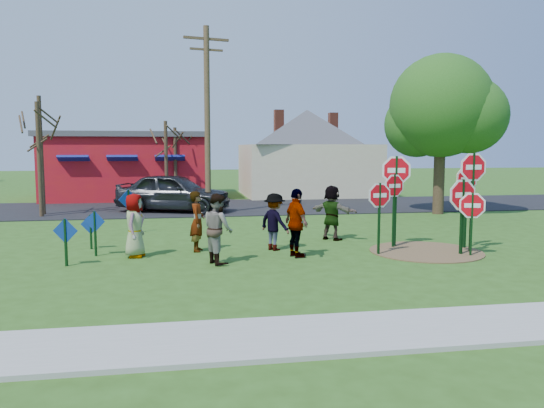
{
  "coord_description": "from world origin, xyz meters",
  "views": [
    {
      "loc": [
        -2.39,
        -15.05,
        2.97
      ],
      "look_at": [
        0.29,
        0.65,
        1.29
      ],
      "focal_mm": 35.0,
      "sensor_mm": 36.0,
      "label": 1
    }
  ],
  "objects_px": {
    "person_b": "(197,221)",
    "suv": "(173,192)",
    "stop_sign_d": "(466,186)",
    "stop_sign_a": "(379,202)",
    "utility_pole": "(207,117)",
    "leafy_tree": "(444,112)",
    "stop_sign_b": "(396,178)",
    "stop_sign_c": "(473,179)",
    "person_a": "(134,226)"
  },
  "relations": [
    {
      "from": "stop_sign_b",
      "to": "suv",
      "type": "relative_size",
      "value": 0.55
    },
    {
      "from": "person_b",
      "to": "suv",
      "type": "distance_m",
      "value": 9.75
    },
    {
      "from": "stop_sign_a",
      "to": "utility_pole",
      "type": "xyz_separation_m",
      "value": [
        -4.23,
        9.86,
        2.86
      ]
    },
    {
      "from": "stop_sign_a",
      "to": "utility_pole",
      "type": "distance_m",
      "value": 11.11
    },
    {
      "from": "stop_sign_b",
      "to": "utility_pole",
      "type": "relative_size",
      "value": 0.35
    },
    {
      "from": "person_b",
      "to": "utility_pole",
      "type": "distance_m",
      "value": 9.19
    },
    {
      "from": "stop_sign_d",
      "to": "leafy_tree",
      "type": "bearing_deg",
      "value": 51.38
    },
    {
      "from": "utility_pole",
      "to": "leafy_tree",
      "type": "distance_m",
      "value": 10.54
    },
    {
      "from": "suv",
      "to": "stop_sign_d",
      "type": "bearing_deg",
      "value": -120.08
    },
    {
      "from": "stop_sign_c",
      "to": "suv",
      "type": "xyz_separation_m",
      "value": [
        -8.52,
        11.17,
        -1.17
      ]
    },
    {
      "from": "utility_pole",
      "to": "leafy_tree",
      "type": "bearing_deg",
      "value": -7.65
    },
    {
      "from": "utility_pole",
      "to": "leafy_tree",
      "type": "height_order",
      "value": "utility_pole"
    },
    {
      "from": "stop_sign_b",
      "to": "person_b",
      "type": "height_order",
      "value": "stop_sign_b"
    },
    {
      "from": "stop_sign_c",
      "to": "person_b",
      "type": "distance_m",
      "value": 7.94
    },
    {
      "from": "person_a",
      "to": "person_b",
      "type": "height_order",
      "value": "person_b"
    },
    {
      "from": "stop_sign_c",
      "to": "person_b",
      "type": "bearing_deg",
      "value": 167.42
    },
    {
      "from": "suv",
      "to": "stop_sign_a",
      "type": "bearing_deg",
      "value": -131.69
    },
    {
      "from": "stop_sign_a",
      "to": "leafy_tree",
      "type": "relative_size",
      "value": 0.3
    },
    {
      "from": "suv",
      "to": "leafy_tree",
      "type": "height_order",
      "value": "leafy_tree"
    },
    {
      "from": "stop_sign_d",
      "to": "person_a",
      "type": "distance_m",
      "value": 9.61
    },
    {
      "from": "stop_sign_d",
      "to": "leafy_tree",
      "type": "distance_m",
      "value": 9.08
    },
    {
      "from": "stop_sign_c",
      "to": "suv",
      "type": "height_order",
      "value": "stop_sign_c"
    },
    {
      "from": "stop_sign_a",
      "to": "person_b",
      "type": "bearing_deg",
      "value": 153.99
    },
    {
      "from": "stop_sign_a",
      "to": "stop_sign_d",
      "type": "xyz_separation_m",
      "value": [
        2.86,
        0.47,
        0.38
      ]
    },
    {
      "from": "leafy_tree",
      "to": "person_a",
      "type": "bearing_deg",
      "value": -149.45
    },
    {
      "from": "stop_sign_a",
      "to": "stop_sign_c",
      "type": "bearing_deg",
      "value": -11.93
    },
    {
      "from": "utility_pole",
      "to": "stop_sign_c",
      "type": "bearing_deg",
      "value": -54.93
    },
    {
      "from": "stop_sign_a",
      "to": "leafy_tree",
      "type": "bearing_deg",
      "value": 43.3
    },
    {
      "from": "stop_sign_d",
      "to": "leafy_tree",
      "type": "height_order",
      "value": "leafy_tree"
    },
    {
      "from": "person_b",
      "to": "leafy_tree",
      "type": "bearing_deg",
      "value": -47.88
    },
    {
      "from": "leafy_tree",
      "to": "suv",
      "type": "bearing_deg",
      "value": 167.56
    },
    {
      "from": "suv",
      "to": "leafy_tree",
      "type": "bearing_deg",
      "value": -81.64
    },
    {
      "from": "stop_sign_b",
      "to": "suv",
      "type": "distance_m",
      "value": 12.08
    },
    {
      "from": "stop_sign_d",
      "to": "utility_pole",
      "type": "xyz_separation_m",
      "value": [
        -7.1,
        9.39,
        2.48
      ]
    },
    {
      "from": "stop_sign_d",
      "to": "stop_sign_a",
      "type": "bearing_deg",
      "value": 173.47
    },
    {
      "from": "stop_sign_c",
      "to": "suv",
      "type": "relative_size",
      "value": 0.57
    },
    {
      "from": "stop_sign_b",
      "to": "person_b",
      "type": "xyz_separation_m",
      "value": [
        -5.92,
        0.24,
        -1.21
      ]
    },
    {
      "from": "stop_sign_a",
      "to": "leafy_tree",
      "type": "distance_m",
      "value": 10.94
    },
    {
      "from": "leafy_tree",
      "to": "stop_sign_d",
      "type": "bearing_deg",
      "value": -112.75
    },
    {
      "from": "stop_sign_c",
      "to": "stop_sign_d",
      "type": "distance_m",
      "value": 0.61
    },
    {
      "from": "person_a",
      "to": "suv",
      "type": "height_order",
      "value": "suv"
    },
    {
      "from": "person_a",
      "to": "person_b",
      "type": "xyz_separation_m",
      "value": [
        1.72,
        0.54,
        0.0
      ]
    },
    {
      "from": "stop_sign_c",
      "to": "stop_sign_d",
      "type": "height_order",
      "value": "stop_sign_c"
    },
    {
      "from": "stop_sign_b",
      "to": "leafy_tree",
      "type": "distance_m",
      "value": 9.35
    },
    {
      "from": "stop_sign_d",
      "to": "person_b",
      "type": "distance_m",
      "value": 7.95
    },
    {
      "from": "stop_sign_c",
      "to": "leafy_tree",
      "type": "distance_m",
      "value": 9.54
    },
    {
      "from": "suv",
      "to": "person_b",
      "type": "bearing_deg",
      "value": -154.42
    },
    {
      "from": "stop_sign_a",
      "to": "leafy_tree",
      "type": "xyz_separation_m",
      "value": [
        6.21,
        8.46,
        3.12
      ]
    },
    {
      "from": "person_b",
      "to": "suv",
      "type": "height_order",
      "value": "suv"
    },
    {
      "from": "stop_sign_b",
      "to": "leafy_tree",
      "type": "height_order",
      "value": "leafy_tree"
    }
  ]
}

